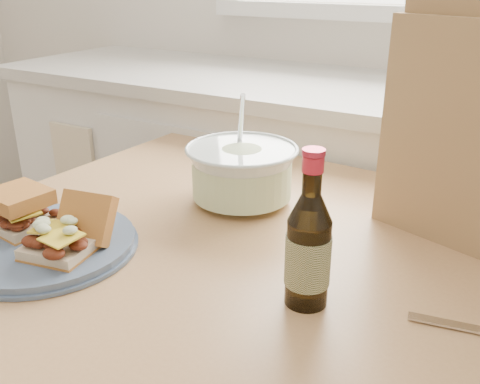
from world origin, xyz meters
The scene contains 7 objects.
cabinet_run centered at (0.00, 1.70, 0.47)m, with size 2.50×0.64×0.94m.
dining_table centered at (-0.02, 0.90, 0.69)m, with size 1.03×1.03×0.81m.
plate centered at (-0.24, 0.72, 0.82)m, with size 0.30×0.30×0.02m, color #4A5C77.
sandwich_left centered at (-0.31, 0.73, 0.87)m, with size 0.11×0.10×0.07m.
sandwich_right centered at (-0.18, 0.72, 0.86)m, with size 0.11×0.15×0.09m.
coleslaw_bowl centered at (-0.06, 1.06, 0.87)m, with size 0.23×0.23×0.22m.
beer_bottle centered at (0.20, 0.80, 0.90)m, with size 0.06×0.06×0.23m.
Camera 1 is at (0.44, 0.19, 1.25)m, focal length 40.00 mm.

